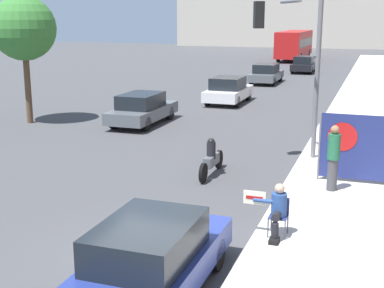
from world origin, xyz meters
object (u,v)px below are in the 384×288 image
(pedestrian_behind, at_px, (342,139))
(car_on_road_distant, at_px, (266,74))
(car_on_road_midblock, at_px, (228,90))
(parked_car_curbside, at_px, (151,259))
(protest_banner, at_px, (359,147))
(motorcycle_on_road, at_px, (211,159))
(jogger_on_sidewalk, at_px, (333,157))
(car_on_road_nearest, at_px, (142,109))
(car_on_road_far_lane, at_px, (304,64))
(traffic_light_pole, at_px, (296,50))
(seated_protester, at_px, (277,209))
(street_tree_near_curb, at_px, (24,29))
(city_bus_on_road, at_px, (294,43))

(pedestrian_behind, relative_size, car_on_road_distant, 0.38)
(car_on_road_distant, bearing_deg, pedestrian_behind, -72.38)
(car_on_road_midblock, bearing_deg, parked_car_curbside, -78.07)
(protest_banner, relative_size, motorcycle_on_road, 1.03)
(jogger_on_sidewalk, height_order, pedestrian_behind, jogger_on_sidewalk)
(car_on_road_nearest, distance_m, car_on_road_distant, 17.01)
(motorcycle_on_road, bearing_deg, car_on_road_far_lane, 92.79)
(traffic_light_pole, relative_size, motorcycle_on_road, 2.43)
(pedestrian_behind, bearing_deg, car_on_road_midblock, 45.01)
(car_on_road_distant, height_order, car_on_road_far_lane, car_on_road_distant)
(traffic_light_pole, height_order, car_on_road_far_lane, traffic_light_pole)
(seated_protester, height_order, protest_banner, protest_banner)
(car_on_road_nearest, relative_size, car_on_road_distant, 0.99)
(car_on_road_nearest, relative_size, street_tree_near_curb, 0.77)
(jogger_on_sidewalk, xyz_separation_m, protest_banner, (0.63, 0.94, 0.11))
(protest_banner, xyz_separation_m, motorcycle_on_road, (-4.35, -0.20, -0.68))
(pedestrian_behind, xyz_separation_m, street_tree_near_curb, (-14.23, 3.32, 3.26))
(traffic_light_pole, distance_m, parked_car_curbside, 10.29)
(parked_car_curbside, xyz_separation_m, city_bus_on_road, (-5.69, 53.00, 1.11))
(car_on_road_nearest, relative_size, car_on_road_far_lane, 1.06)
(seated_protester, bearing_deg, pedestrian_behind, 101.28)
(jogger_on_sidewalk, relative_size, protest_banner, 0.79)
(parked_car_curbside, height_order, city_bus_on_road, city_bus_on_road)
(street_tree_near_curb, bearing_deg, traffic_light_pole, -12.98)
(protest_banner, bearing_deg, car_on_road_far_lane, 100.49)
(car_on_road_nearest, height_order, car_on_road_midblock, car_on_road_midblock)
(car_on_road_midblock, bearing_deg, pedestrian_behind, -59.37)
(seated_protester, xyz_separation_m, jogger_on_sidewalk, (0.85, 3.67, 0.31))
(car_on_road_midblock, height_order, car_on_road_distant, car_on_road_midblock)
(pedestrian_behind, height_order, street_tree_near_curb, street_tree_near_curb)
(traffic_light_pole, height_order, car_on_road_distant, traffic_light_pole)
(protest_banner, bearing_deg, car_on_road_distant, 107.73)
(pedestrian_behind, relative_size, traffic_light_pole, 0.31)
(car_on_road_distant, bearing_deg, jogger_on_sidewalk, -74.29)
(pedestrian_behind, distance_m, parked_car_curbside, 9.71)
(car_on_road_midblock, relative_size, car_on_road_far_lane, 1.01)
(car_on_road_midblock, xyz_separation_m, car_on_road_distant, (0.19, 9.69, -0.02))
(car_on_road_midblock, xyz_separation_m, street_tree_near_curb, (-7.17, -8.60, 3.55))
(pedestrian_behind, distance_m, street_tree_near_curb, 14.97)
(seated_protester, distance_m, car_on_road_distant, 28.57)
(car_on_road_distant, bearing_deg, street_tree_near_curb, -111.94)
(car_on_road_nearest, xyz_separation_m, street_tree_near_curb, (-5.07, -1.44, 3.57))
(pedestrian_behind, distance_m, car_on_road_nearest, 10.32)
(parked_car_curbside, bearing_deg, car_on_road_far_lane, 93.99)
(traffic_light_pole, height_order, car_on_road_midblock, traffic_light_pole)
(car_on_road_midblock, bearing_deg, street_tree_near_curb, -129.83)
(car_on_road_nearest, distance_m, street_tree_near_curb, 6.37)
(pedestrian_behind, bearing_deg, street_tree_near_curb, 91.24)
(pedestrian_behind, xyz_separation_m, car_on_road_nearest, (-9.16, 4.76, -0.31))
(parked_car_curbside, height_order, motorcycle_on_road, parked_car_curbside)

